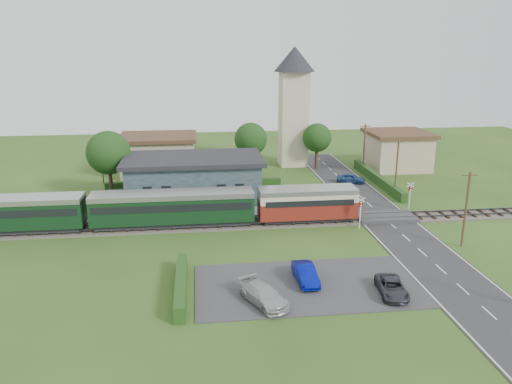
{
  "coord_description": "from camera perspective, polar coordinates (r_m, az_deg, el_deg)",
  "views": [
    {
      "loc": [
        -9.45,
        -45.78,
        17.57
      ],
      "look_at": [
        -3.52,
        4.0,
        2.88
      ],
      "focal_mm": 35.0,
      "sensor_mm": 36.0,
      "label": 1
    }
  ],
  "objects": [
    {
      "name": "car_on_road",
      "position": [
        67.55,
        10.8,
        1.56
      ],
      "size": [
        4.01,
        2.8,
        1.27
      ],
      "primitive_type": "imported",
      "rotation": [
        0.0,
        0.0,
        1.18
      ],
      "color": "navy",
      "rests_on": "road"
    },
    {
      "name": "house_east",
      "position": [
        77.17,
        15.84,
        4.68
      ],
      "size": [
        8.8,
        8.8,
        5.5
      ],
      "color": "tan",
      "rests_on": "ground"
    },
    {
      "name": "road",
      "position": [
        52.74,
        15.31,
        -3.7
      ],
      "size": [
        6.0,
        70.0,
        0.05
      ],
      "primitive_type": "cube",
      "color": "#28282B",
      "rests_on": "ground"
    },
    {
      "name": "car_park_dark",
      "position": [
        38.39,
        15.27,
        -10.46
      ],
      "size": [
        2.34,
        4.23,
        1.12
      ],
      "primitive_type": "imported",
      "rotation": [
        0.0,
        0.0,
        -0.12
      ],
      "color": "#32313B",
      "rests_on": "car_park"
    },
    {
      "name": "platform",
      "position": [
        53.85,
        -7.02,
        -2.58
      ],
      "size": [
        30.0,
        3.0,
        0.45
      ],
      "primitive_type": "cube",
      "color": "gray",
      "rests_on": "ground"
    },
    {
      "name": "car_park_blue",
      "position": [
        39.06,
        5.68,
        -9.27
      ],
      "size": [
        1.54,
        4.08,
        1.33
      ],
      "primitive_type": "imported",
      "rotation": [
        0.0,
        0.0,
        0.03
      ],
      "color": "#030F8A",
      "rests_on": "car_park"
    },
    {
      "name": "car_park",
      "position": [
        38.88,
        5.85,
        -10.56
      ],
      "size": [
        17.0,
        9.0,
        0.08
      ],
      "primitive_type": "cube",
      "color": "#333335",
      "rests_on": "ground"
    },
    {
      "name": "hedge_roadside",
      "position": [
        68.29,
        13.71,
        1.47
      ],
      "size": [
        0.8,
        18.0,
        1.2
      ],
      "primitive_type": "cube",
      "color": "#193814",
      "rests_on": "ground"
    },
    {
      "name": "tree_a",
      "position": [
        61.92,
        -16.51,
        4.3
      ],
      "size": [
        5.2,
        5.2,
        8.0
      ],
      "color": "#332316",
      "rests_on": "ground"
    },
    {
      "name": "utility_pole_c",
      "position": [
        62.17,
        15.78,
        2.75
      ],
      "size": [
        1.4,
        0.22,
        7.0
      ],
      "color": "#473321",
      "rests_on": "ground"
    },
    {
      "name": "utility_pole_d",
      "position": [
        73.13,
        12.26,
        4.97
      ],
      "size": [
        1.4,
        0.22,
        7.0
      ],
      "color": "#473321",
      "rests_on": "ground"
    },
    {
      "name": "hedge_station",
      "position": [
        63.57,
        -7.04,
        0.77
      ],
      "size": [
        22.0,
        0.8,
        1.3
      ],
      "primitive_type": "cube",
      "color": "#193814",
      "rests_on": "ground"
    },
    {
      "name": "pedestrian_far",
      "position": [
        53.81,
        -11.66,
        -1.67
      ],
      "size": [
        0.7,
        0.85,
        1.59
      ],
      "primitive_type": "imported",
      "rotation": [
        0.0,
        0.0,
        1.7
      ],
      "color": "gray",
      "rests_on": "platform"
    },
    {
      "name": "railway_track",
      "position": [
        51.74,
        4.14,
        -3.43
      ],
      "size": [
        76.0,
        3.2,
        0.49
      ],
      "color": "#4C443D",
      "rests_on": "ground"
    },
    {
      "name": "church_tower",
      "position": [
        75.54,
        4.34,
        10.71
      ],
      "size": [
        6.0,
        6.0,
        17.6
      ],
      "color": "beige",
      "rests_on": "ground"
    },
    {
      "name": "tree_c",
      "position": [
        74.03,
        6.99,
        6.17
      ],
      "size": [
        4.2,
        4.2,
        6.78
      ],
      "color": "#332316",
      "rests_on": "ground"
    },
    {
      "name": "train",
      "position": [
        50.53,
        -13.06,
        -1.84
      ],
      "size": [
        43.2,
        2.9,
        3.4
      ],
      "color": "#232328",
      "rests_on": "ground"
    },
    {
      "name": "tree_b",
      "position": [
        70.31,
        -0.61,
        6.05
      ],
      "size": [
        4.6,
        4.6,
        7.34
      ],
      "color": "#332316",
      "rests_on": "ground"
    },
    {
      "name": "house_west",
      "position": [
        72.52,
        -11.07,
        4.27
      ],
      "size": [
        10.8,
        8.8,
        5.5
      ],
      "color": "tan",
      "rests_on": "ground"
    },
    {
      "name": "car_park_silver",
      "position": [
        35.87,
        0.84,
        -11.63
      ],
      "size": [
        3.72,
        4.99,
        1.34
      ],
      "primitive_type": "imported",
      "rotation": [
        0.0,
        0.0,
        0.45
      ],
      "color": "#B3B3B3",
      "rests_on": "car_park"
    },
    {
      "name": "streetlamp_east",
      "position": [
        78.46,
        12.31,
        5.29
      ],
      "size": [
        0.3,
        0.3,
        5.15
      ],
      "color": "#3F3F47",
      "rests_on": "ground"
    },
    {
      "name": "hedge_carpark",
      "position": [
        37.83,
        -8.56,
        -10.51
      ],
      "size": [
        0.8,
        9.0,
        1.2
      ],
      "primitive_type": "cube",
      "color": "#193814",
      "rests_on": "ground"
    },
    {
      "name": "pedestrian_near",
      "position": [
        54.4,
        1.35,
        -1.16
      ],
      "size": [
        0.57,
        0.39,
        1.55
      ],
      "primitive_type": "imported",
      "rotation": [
        0.0,
        0.0,
        3.11
      ],
      "color": "gray",
      "rests_on": "platform"
    },
    {
      "name": "ground",
      "position": [
        49.94,
        4.57,
        -4.32
      ],
      "size": [
        120.0,
        120.0,
        0.0
      ],
      "primitive_type": "plane",
      "color": "#2D4C19"
    },
    {
      "name": "crossing_signal_far",
      "position": [
        57.33,
        17.2,
        -0.03
      ],
      "size": [
        0.84,
        0.28,
        3.28
      ],
      "color": "silver",
      "rests_on": "ground"
    },
    {
      "name": "equipment_hut",
      "position": [
        54.06,
        -15.59,
        -1.31
      ],
      "size": [
        2.3,
        2.3,
        2.55
      ],
      "color": "beige",
      "rests_on": "platform"
    },
    {
      "name": "crossing_deck",
      "position": [
        54.42,
        14.55,
        -2.8
      ],
      "size": [
        6.2,
        3.4,
        0.45
      ],
      "primitive_type": "cube",
      "color": "#333335",
      "rests_on": "ground"
    },
    {
      "name": "streetlamp_west",
      "position": [
        68.52,
        -17.21,
        3.36
      ],
      "size": [
        0.3,
        0.3,
        5.15
      ],
      "color": "#3F3F47",
      "rests_on": "ground"
    },
    {
      "name": "crossing_signal_near",
      "position": [
        50.48,
        11.86,
        -1.83
      ],
      "size": [
        0.84,
        0.28,
        3.28
      ],
      "color": "silver",
      "rests_on": "ground"
    },
    {
      "name": "station_building",
      "position": [
        58.69,
        -7.11,
        1.52
      ],
      "size": [
        16.0,
        9.0,
        5.3
      ],
      "color": "#23373F",
      "rests_on": "ground"
    },
    {
      "name": "utility_pole_b",
      "position": [
        48.33,
        22.87,
        -1.76
      ],
      "size": [
        1.4,
        0.22,
        7.0
      ],
      "color": "#473321",
      "rests_on": "ground"
    }
  ]
}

